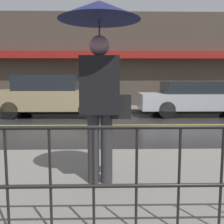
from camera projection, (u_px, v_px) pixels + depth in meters
name	position (u px, v px, depth m)	size (l,w,h in m)	color
ground_plane	(138.00, 125.00, 8.19)	(80.00, 80.00, 0.00)	#262628
sidewalk_near	(180.00, 182.00, 3.51)	(28.00, 2.94, 0.11)	slate
sidewalk_far	(127.00, 108.00, 12.37)	(28.00, 1.95, 0.11)	slate
lane_marking	(138.00, 125.00, 8.19)	(25.20, 0.12, 0.01)	gold
building_storefront	(126.00, 60.00, 13.17)	(28.00, 0.85, 4.72)	#4C4238
railing_foreground	(222.00, 165.00, 2.22)	(12.00, 0.04, 0.93)	black
pedestrian	(100.00, 48.00, 3.15)	(0.99, 0.99, 2.24)	#333338
car_tan	(52.00, 95.00, 10.20)	(4.47, 1.87, 1.59)	tan
car_silver	(199.00, 98.00, 10.34)	(4.77, 1.76, 1.34)	#B2B5BA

